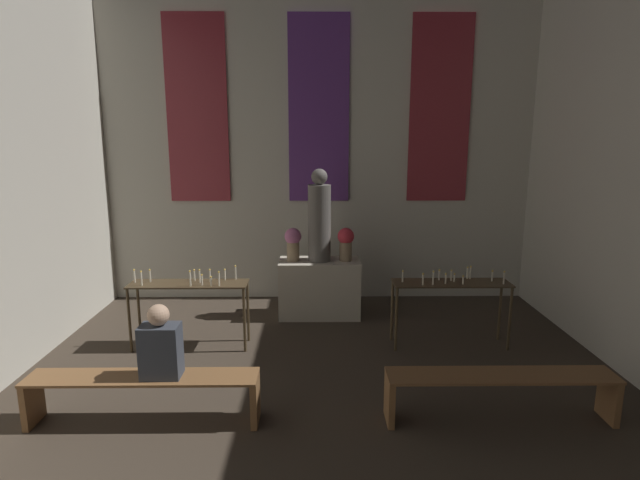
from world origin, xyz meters
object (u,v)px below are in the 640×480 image
object	(u,v)px
flower_vase_left	(293,242)
candle_rack_right	(451,291)
pew_back_right	(500,386)
flower_vase_right	(346,242)
person_seated	(160,345)
candle_rack_left	(189,291)
statue	(319,219)
pew_back_left	(143,388)
altar	(319,288)

from	to	relation	value
flower_vase_left	candle_rack_right	distance (m)	2.39
pew_back_right	flower_vase_right	bearing A→B (deg)	114.00
candle_rack_right	person_seated	distance (m)	3.63
candle_rack_left	person_seated	bearing A→B (deg)	-84.44
flower_vase_left	candle_rack_right	bearing A→B (deg)	-28.85
flower_vase_left	flower_vase_right	world-z (taller)	same
statue	pew_back_right	distance (m)	3.54
statue	flower_vase_left	bearing A→B (deg)	-180.00
candle_rack_right	flower_vase_right	bearing A→B (deg)	138.42
candle_rack_right	person_seated	size ratio (longest dim) A/B	2.13
flower_vase_left	candle_rack_right	xyz separation A→B (m)	(2.06, -1.14, -0.40)
flower_vase_right	pew_back_left	bearing A→B (deg)	-125.54
flower_vase_left	candle_rack_left	bearing A→B (deg)	-138.32
altar	pew_back_right	world-z (taller)	altar
altar	candle_rack_right	distance (m)	2.04
statue	candle_rack_left	distance (m)	2.15
flower_vase_right	candle_rack_right	bearing A→B (deg)	-41.58
altar	candle_rack_left	bearing A→B (deg)	-145.73
flower_vase_right	statue	bearing A→B (deg)	180.00
candle_rack_right	person_seated	bearing A→B (deg)	-150.80
pew_back_left	statue	bearing A→B (deg)	59.89
flower_vase_right	candle_rack_left	world-z (taller)	flower_vase_right
statue	pew_back_left	distance (m)	3.54
candle_rack_right	person_seated	xyz separation A→B (m)	(-3.17, -1.77, 0.04)
statue	candle_rack_right	xyz separation A→B (m)	(1.67, -1.14, -0.75)
flower_vase_left	person_seated	bearing A→B (deg)	-110.81
candle_rack_right	altar	bearing A→B (deg)	145.80
statue	person_seated	xyz separation A→B (m)	(-1.49, -2.90, -0.71)
pew_back_right	pew_back_left	bearing A→B (deg)	180.00
altar	flower_vase_left	xyz separation A→B (m)	(-0.39, 0.00, 0.71)
flower_vase_right	person_seated	bearing A→B (deg)	-122.99
candle_rack_left	person_seated	xyz separation A→B (m)	(0.17, -1.77, 0.04)
flower_vase_left	pew_back_right	xyz separation A→B (m)	(2.08, -2.90, -0.79)
altar	flower_vase_left	world-z (taller)	flower_vase_left
statue	flower_vase_right	distance (m)	0.52
altar	statue	size ratio (longest dim) A/B	0.88
candle_rack_left	pew_back_left	world-z (taller)	candle_rack_left
person_seated	statue	bearing A→B (deg)	62.77
statue	candle_rack_left	size ratio (longest dim) A/B	0.91
flower_vase_left	person_seated	world-z (taller)	flower_vase_left
altar	statue	bearing A→B (deg)	90.00
flower_vase_left	pew_back_left	world-z (taller)	flower_vase_left
altar	person_seated	xyz separation A→B (m)	(-1.49, -2.90, 0.35)
statue	candle_rack_right	distance (m)	2.15
statue	candle_rack_left	world-z (taller)	statue
flower_vase_left	candle_rack_left	world-z (taller)	flower_vase_left
flower_vase_left	flower_vase_right	xyz separation A→B (m)	(0.78, 0.00, 0.00)
flower_vase_left	person_seated	size ratio (longest dim) A/B	0.70
altar	flower_vase_right	distance (m)	0.81
candle_rack_right	pew_back_right	bearing A→B (deg)	-89.56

